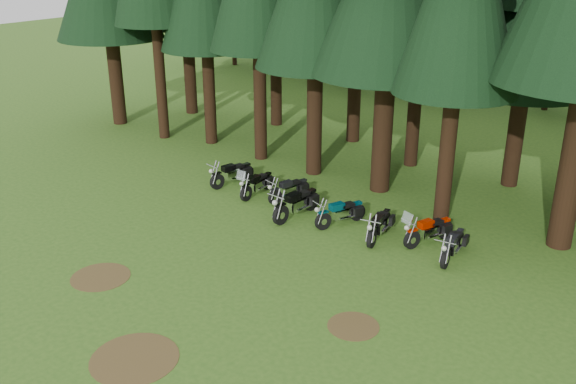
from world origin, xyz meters
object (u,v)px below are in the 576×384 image
object	(u,v)px
motorcycle_1	(257,185)
motorcycle_5	(379,226)
motorcycle_2	(289,190)
motorcycle_4	(341,213)
motorcycle_7	(453,246)
motorcycle_6	(429,231)
motorcycle_3	(297,204)
motorcycle_0	(232,174)

from	to	relation	value
motorcycle_1	motorcycle_5	world-z (taller)	motorcycle_1
motorcycle_2	motorcycle_5	distance (m)	4.57
motorcycle_2	motorcycle_4	xyz separation A→B (m)	(2.86, -0.71, 0.03)
motorcycle_4	motorcycle_7	world-z (taller)	motorcycle_4
motorcycle_1	motorcycle_2	world-z (taller)	motorcycle_1
motorcycle_2	motorcycle_6	xyz separation A→B (m)	(6.00, -0.13, 0.04)
motorcycle_6	motorcycle_2	bearing A→B (deg)	-160.95
motorcycle_4	motorcycle_6	bearing A→B (deg)	31.32
motorcycle_2	motorcycle_3	size ratio (longest dim) A/B	0.81
motorcycle_3	motorcycle_5	xyz separation A→B (m)	(3.29, 0.33, -0.05)
motorcycle_0	motorcycle_1	size ratio (longest dim) A/B	1.03
motorcycle_6	motorcycle_7	xyz separation A→B (m)	(1.11, -0.52, -0.02)
motorcycle_4	motorcycle_6	world-z (taller)	motorcycle_6
motorcycle_5	motorcycle_7	size ratio (longest dim) A/B	1.03
motorcycle_3	motorcycle_6	bearing A→B (deg)	15.58
motorcycle_3	motorcycle_7	world-z (taller)	motorcycle_3
motorcycle_4	motorcycle_6	distance (m)	3.19
motorcycle_4	motorcycle_7	bearing A→B (deg)	21.60
motorcycle_6	motorcycle_1	bearing A→B (deg)	-157.61
motorcycle_0	motorcycle_1	world-z (taller)	motorcycle_1
motorcycle_0	motorcycle_7	size ratio (longest dim) A/B	1.04
motorcycle_2	motorcycle_3	bearing A→B (deg)	-30.50
motorcycle_1	motorcycle_4	world-z (taller)	motorcycle_1
motorcycle_3	motorcycle_2	bearing A→B (deg)	140.62
motorcycle_1	motorcycle_6	xyz separation A→B (m)	(7.32, 0.27, 0.01)
motorcycle_1	motorcycle_2	distance (m)	1.38
motorcycle_5	motorcycle_7	distance (m)	2.61
motorcycle_6	motorcycle_5	bearing A→B (deg)	-135.50
motorcycle_7	motorcycle_0	bearing A→B (deg)	169.62
motorcycle_0	motorcycle_4	distance (m)	5.77
motorcycle_0	motorcycle_7	world-z (taller)	motorcycle_0
motorcycle_2	motorcycle_6	world-z (taller)	motorcycle_6
motorcycle_3	motorcycle_6	world-z (taller)	motorcycle_6
motorcycle_3	motorcycle_4	distance (m)	1.71
motorcycle_3	motorcycle_6	xyz separation A→B (m)	(4.80, 1.00, -0.05)
motorcycle_2	motorcycle_7	bearing A→B (deg)	7.44
motorcycle_5	motorcycle_6	world-z (taller)	motorcycle_6
motorcycle_1	motorcycle_5	bearing A→B (deg)	-8.13
motorcycle_4	motorcycle_7	xyz separation A→B (m)	(4.25, 0.06, -0.01)
motorcycle_4	motorcycle_3	bearing A→B (deg)	-144.84
motorcycle_6	motorcycle_0	bearing A→B (deg)	-159.64
motorcycle_0	motorcycle_1	distance (m)	1.58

